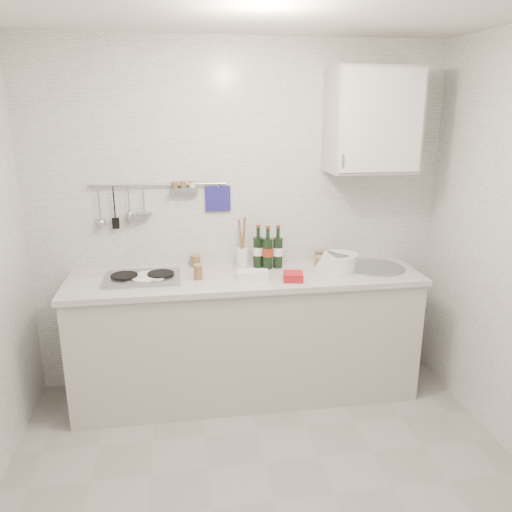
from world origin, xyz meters
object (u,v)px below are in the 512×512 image
(wall_cabinet, at_px, (372,121))
(plate_stack_sink, at_px, (338,262))
(wine_bottles, at_px, (268,247))
(plate_stack_hob, at_px, (148,278))
(utensil_crock, at_px, (242,255))

(wall_cabinet, distance_m, plate_stack_sink, 1.01)
(wall_cabinet, relative_size, wine_bottles, 2.26)
(plate_stack_hob, relative_size, plate_stack_sink, 0.82)
(wall_cabinet, distance_m, plate_stack_hob, 1.87)
(plate_stack_sink, distance_m, wine_bottles, 0.51)
(plate_stack_sink, height_order, utensil_crock, utensil_crock)
(wall_cabinet, bearing_deg, wine_bottles, 178.05)
(wall_cabinet, xyz_separation_m, utensil_crock, (-0.90, 0.08, -0.94))
(wall_cabinet, xyz_separation_m, plate_stack_sink, (-0.23, -0.09, -0.98))
(plate_stack_hob, height_order, plate_stack_sink, plate_stack_sink)
(wall_cabinet, bearing_deg, plate_stack_sink, -157.74)
(utensil_crock, bearing_deg, wine_bottles, -16.46)
(wall_cabinet, distance_m, utensil_crock, 1.30)
(plate_stack_hob, height_order, utensil_crock, utensil_crock)
(plate_stack_hob, xyz_separation_m, wine_bottles, (0.84, 0.17, 0.14))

